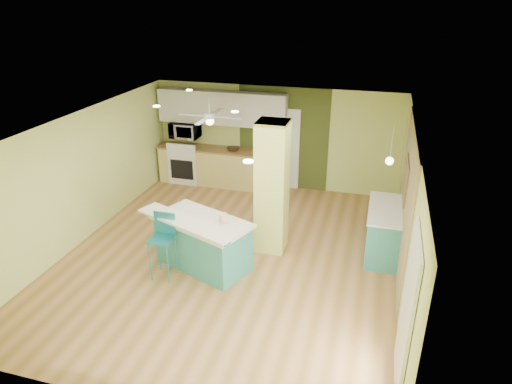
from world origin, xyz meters
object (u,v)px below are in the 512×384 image
Objects in this scene: side_counter at (383,231)px; peninsula at (202,242)px; canister at (223,218)px; bar_stool at (163,235)px; fruit_bowl at (233,149)px.

peninsula is at bearing -156.95° from side_counter.
side_counter is at bearing 44.64° from peninsula.
side_counter is 3.01m from canister.
bar_stool reaches higher than peninsula.
side_counter is 4.54× the size of fruit_bowl.
bar_stool is 4.00m from side_counter.
bar_stool is 3.64× the size of fruit_bowl.
fruit_bowl is (-3.68, 2.31, 0.51)m from side_counter.
canister reaches higher than side_counter.
fruit_bowl is (-0.09, 4.05, 0.20)m from bar_stool.
side_counter is at bearing 25.21° from canister.
fruit_bowl is at bearing 121.14° from peninsula.
side_counter is (3.07, 1.31, -0.01)m from peninsula.
peninsula is 0.74m from bar_stool.
bar_stool is 0.80× the size of side_counter.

